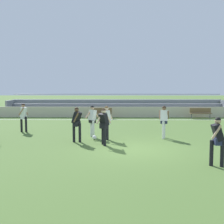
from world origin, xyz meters
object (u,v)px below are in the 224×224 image
(bleacher_stand, at_px, (117,106))
(player_white_wide_left, at_px, (107,119))
(player_white_dropping_back, at_px, (23,115))
(player_white_pressing_high, at_px, (164,119))
(bench_far_left, at_px, (201,112))
(player_white_challenging, at_px, (92,118))
(bench_near_bin, at_px, (101,112))
(soccer_ball, at_px, (94,138))
(player_dark_overlapping, at_px, (217,137))
(player_dark_trailing_run, at_px, (104,123))
(player_dark_wide_right, at_px, (77,121))

(bleacher_stand, relative_size, player_white_wide_left, 12.13)
(player_white_dropping_back, bearing_deg, player_white_pressing_high, -13.86)
(bleacher_stand, xyz_separation_m, player_white_wide_left, (-0.58, -12.73, 0.21))
(bench_far_left, xyz_separation_m, player_white_challenging, (-8.52, -8.86, 0.46))
(bench_near_bin, relative_size, soccer_ball, 8.18)
(player_white_wide_left, bearing_deg, player_white_pressing_high, 7.16)
(bleacher_stand, relative_size, player_white_dropping_back, 12.20)
(player_white_pressing_high, relative_size, player_white_dropping_back, 0.99)
(bleacher_stand, distance_m, player_white_dropping_back, 11.80)
(player_dark_overlapping, relative_size, player_white_challenging, 0.99)
(bleacher_stand, height_order, player_white_wide_left, bleacher_stand)
(player_dark_trailing_run, bearing_deg, bleacher_stand, 87.29)
(bleacher_stand, xyz_separation_m, player_dark_trailing_run, (-0.67, -14.12, 0.20))
(player_white_challenging, distance_m, player_white_dropping_back, 4.57)
(player_dark_wide_right, bearing_deg, player_white_challenging, 65.54)
(bleacher_stand, height_order, player_white_challenging, bleacher_stand)
(bench_near_bin, relative_size, bench_far_left, 1.00)
(bleacher_stand, height_order, player_white_pressing_high, bleacher_stand)
(bench_near_bin, height_order, player_white_pressing_high, player_white_pressing_high)
(bench_near_bin, height_order, bench_far_left, same)
(player_dark_overlapping, relative_size, player_white_dropping_back, 0.98)
(player_dark_wide_right, relative_size, player_white_pressing_high, 1.01)
(player_white_wide_left, bearing_deg, player_dark_wide_right, -153.17)
(player_dark_wide_right, xyz_separation_m, soccer_ball, (0.81, 0.63, -0.91))
(bench_far_left, relative_size, soccer_ball, 8.18)
(player_white_challenging, bearing_deg, player_dark_wide_right, -114.46)
(bleacher_stand, xyz_separation_m, soccer_ball, (-1.20, -12.82, -0.71))
(player_white_pressing_high, bearing_deg, player_dark_wide_right, -166.04)
(player_dark_wide_right, xyz_separation_m, player_dark_trailing_run, (1.34, -0.67, -0.01))
(player_dark_overlapping, bearing_deg, player_dark_trailing_run, 139.20)
(bench_near_bin, height_order, player_dark_overlapping, player_dark_overlapping)
(player_white_wide_left, xyz_separation_m, player_dark_trailing_run, (-0.09, -1.39, -0.01))
(bench_far_left, bearing_deg, player_dark_overlapping, -105.08)
(soccer_ball, bearing_deg, player_white_dropping_back, 150.98)
(player_dark_overlapping, height_order, player_dark_trailing_run, player_dark_trailing_run)
(player_dark_overlapping, bearing_deg, player_white_wide_left, 128.80)
(player_dark_overlapping, height_order, player_white_challenging, player_white_challenging)
(bleacher_stand, relative_size, player_dark_overlapping, 12.49)
(player_dark_wide_right, distance_m, soccer_ball, 1.37)
(bench_near_bin, bearing_deg, soccer_ball, -89.26)
(bleacher_stand, xyz_separation_m, bench_near_bin, (-1.32, -3.18, -0.27))
(bleacher_stand, relative_size, bench_near_bin, 11.58)
(player_white_dropping_back, bearing_deg, soccer_ball, -29.02)
(player_white_pressing_high, height_order, player_dark_trailing_run, same)
(bench_far_left, height_order, player_white_wide_left, player_white_wide_left)
(bench_far_left, bearing_deg, bench_near_bin, 180.00)
(player_dark_wide_right, bearing_deg, player_dark_overlapping, -37.67)
(player_white_wide_left, relative_size, player_white_challenging, 1.02)
(player_dark_trailing_run, bearing_deg, player_white_pressing_high, 29.91)
(player_white_pressing_high, bearing_deg, player_white_challenging, 175.32)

